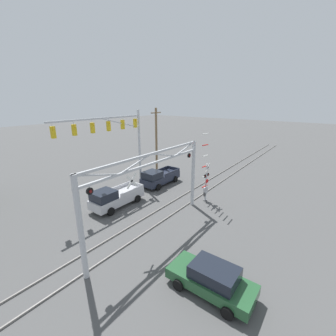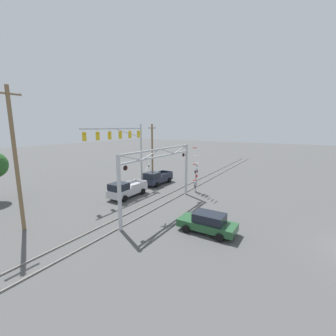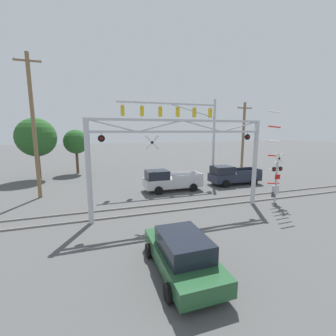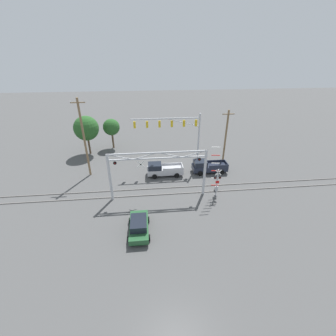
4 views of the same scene
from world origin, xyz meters
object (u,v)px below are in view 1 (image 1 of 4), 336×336
object	(u,v)px
crossing_gantry	(152,183)
crossing_signal_mast	(206,181)
traffic_signal_span	(119,136)
pickup_truck_following	(159,177)
utility_pole_right	(156,140)
pickup_truck_lead	(115,197)
sedan_waiting	(212,279)

from	to	relation	value
crossing_gantry	crossing_signal_mast	distance (m)	7.11
traffic_signal_span	pickup_truck_following	size ratio (longest dim) A/B	1.91
pickup_truck_following	utility_pole_right	xyz separation A→B (m)	(3.34, 3.11, 3.38)
pickup_truck_lead	utility_pole_right	distance (m)	10.98
crossing_signal_mast	sedan_waiting	world-z (taller)	crossing_signal_mast
traffic_signal_span	crossing_gantry	bearing A→B (deg)	-116.69
pickup_truck_lead	utility_pole_right	bearing A→B (deg)	18.92
crossing_gantry	pickup_truck_following	xyz separation A→B (m)	(7.53, 5.52, -2.89)
crossing_signal_mast	traffic_signal_span	bearing A→B (deg)	112.67
crossing_gantry	utility_pole_right	world-z (taller)	utility_pole_right
pickup_truck_lead	sedan_waiting	xyz separation A→B (m)	(-3.28, -11.07, -0.14)
crossing_signal_mast	crossing_gantry	bearing A→B (deg)	175.06
traffic_signal_span	sedan_waiting	distance (m)	15.18
traffic_signal_span	utility_pole_right	bearing A→B (deg)	11.23
crossing_signal_mast	utility_pole_right	size ratio (longest dim) A/B	0.79
pickup_truck_lead	utility_pole_right	xyz separation A→B (m)	(9.88, 3.39, 3.38)
traffic_signal_span	utility_pole_right	size ratio (longest dim) A/B	1.16
pickup_truck_lead	pickup_truck_following	world-z (taller)	same
pickup_truck_following	sedan_waiting	bearing A→B (deg)	-130.88
traffic_signal_span	pickup_truck_lead	size ratio (longest dim) A/B	1.91
utility_pole_right	sedan_waiting	bearing A→B (deg)	-132.31
traffic_signal_span	utility_pole_right	xyz separation A→B (m)	(7.25, 1.44, -1.60)
sedan_waiting	utility_pole_right	distance (m)	19.86
pickup_truck_following	sedan_waiting	distance (m)	15.00
crossing_gantry	pickup_truck_lead	xyz separation A→B (m)	(0.99, 5.25, -2.89)
traffic_signal_span	utility_pole_right	distance (m)	7.57
traffic_signal_span	pickup_truck_lead	distance (m)	5.96
traffic_signal_span	pickup_truck_following	distance (m)	6.55
traffic_signal_span	pickup_truck_lead	bearing A→B (deg)	-143.45
pickup_truck_lead	sedan_waiting	world-z (taller)	pickup_truck_lead
crossing_signal_mast	pickup_truck_following	distance (m)	6.26
pickup_truck_lead	pickup_truck_following	xyz separation A→B (m)	(6.54, 0.27, -0.00)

